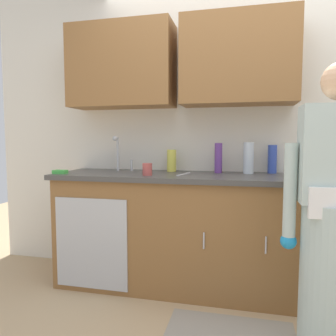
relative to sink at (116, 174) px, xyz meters
name	(u,v)px	position (x,y,z in m)	size (l,w,h in m)	color
kitchen_wall_with_uppers	(228,110)	(0.92, 0.29, 0.55)	(4.80, 0.44, 2.70)	silver
counter_cabinet	(174,232)	(0.51, -0.01, -0.48)	(1.90, 0.62, 0.90)	brown
countertop	(174,176)	(0.51, -0.01, -0.01)	(1.96, 0.66, 0.04)	#474442
sink	(116,174)	(0.00, 0.00, 0.00)	(0.50, 0.36, 0.35)	#B7BABF
person_at_sink	(334,238)	(1.55, -0.72, -0.23)	(0.55, 0.34, 1.62)	white
bottle_water_tall	(218,158)	(0.86, 0.15, 0.14)	(0.06, 0.06, 0.25)	#66388C
bottle_soap	(172,161)	(0.45, 0.18, 0.11)	(0.08, 0.08, 0.19)	#D8D14C
bottle_cleaner_spray	(272,159)	(1.30, 0.23, 0.13)	(0.07, 0.07, 0.23)	#334CB2
bottle_dish_liquid	(248,158)	(1.10, 0.14, 0.14)	(0.08, 0.08, 0.26)	silver
cup_by_sink	(147,169)	(0.33, -0.17, 0.06)	(0.08, 0.08, 0.10)	#B24C47
knife_on_counter	(184,174)	(0.60, -0.04, 0.02)	(0.24, 0.02, 0.01)	silver
sponge	(60,172)	(-0.40, -0.21, 0.03)	(0.11, 0.07, 0.03)	#4CBF4C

